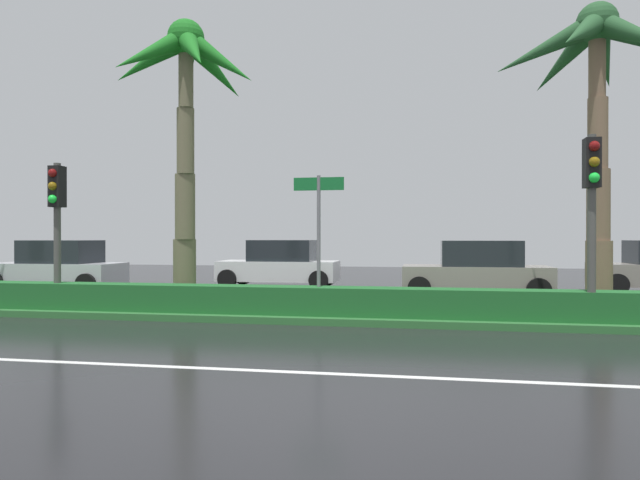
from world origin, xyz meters
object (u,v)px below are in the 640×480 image
object	(u,v)px
palm_tree_mid_left	(186,89)
street_name_sign	(319,225)
traffic_signal_median_left	(57,208)
car_in_traffic_leading	(58,267)
palm_tree_centre_left	(597,75)
car_in_traffic_third	(477,270)
car_in_traffic_second	(280,265)
traffic_signal_median_right	(592,193)

from	to	relation	value
palm_tree_mid_left	street_name_sign	xyz separation A→B (m)	(3.55, -1.15, -3.39)
street_name_sign	traffic_signal_median_left	bearing A→B (deg)	-178.93
car_in_traffic_leading	street_name_sign	bearing A→B (deg)	152.32
palm_tree_centre_left	car_in_traffic_third	world-z (taller)	palm_tree_centre_left
traffic_signal_median_left	palm_tree_centre_left	bearing A→B (deg)	7.94
palm_tree_centre_left	traffic_signal_median_left	world-z (taller)	palm_tree_centre_left
car_in_traffic_leading	car_in_traffic_third	world-z (taller)	same
palm_tree_mid_left	car_in_traffic_third	distance (m)	9.77
palm_tree_mid_left	traffic_signal_median_left	size ratio (longest dim) A/B	2.06
traffic_signal_median_left	car_in_traffic_third	world-z (taller)	traffic_signal_median_left
car_in_traffic_leading	car_in_traffic_second	distance (m)	7.52
traffic_signal_median_left	car_in_traffic_leading	world-z (taller)	traffic_signal_median_left
street_name_sign	car_in_traffic_second	world-z (taller)	street_name_sign
palm_tree_mid_left	car_in_traffic_leading	bearing A→B (deg)	147.51
car_in_traffic_third	car_in_traffic_second	bearing A→B (deg)	-20.29
palm_tree_mid_left	palm_tree_centre_left	xyz separation A→B (m)	(9.59, 0.44, -0.02)
traffic_signal_median_left	traffic_signal_median_right	bearing A→B (deg)	-1.04
palm_tree_centre_left	traffic_signal_median_left	bearing A→B (deg)	-172.06
palm_tree_centre_left	car_in_traffic_second	world-z (taller)	palm_tree_centre_left
palm_tree_mid_left	traffic_signal_median_left	bearing A→B (deg)	-154.47
palm_tree_centre_left	car_in_traffic_leading	size ratio (longest dim) A/B	1.61
traffic_signal_median_left	street_name_sign	bearing A→B (deg)	1.07
palm_tree_centre_left	traffic_signal_median_left	xyz separation A→B (m)	(-12.24, -1.71, -2.96)
car_in_traffic_leading	car_in_traffic_third	bearing A→B (deg)	-178.12
traffic_signal_median_right	car_in_traffic_second	xyz separation A→B (m)	(-8.37, 8.44, -1.84)
traffic_signal_median_right	palm_tree_centre_left	bearing A→B (deg)	72.28
traffic_signal_median_left	street_name_sign	xyz separation A→B (m)	(6.20, 0.12, -0.41)
palm_tree_mid_left	traffic_signal_median_right	xyz separation A→B (m)	(8.98, -1.48, -2.81)
palm_tree_mid_left	traffic_signal_median_right	bearing A→B (deg)	-9.35
palm_tree_mid_left	car_in_traffic_leading	distance (m)	8.81
car_in_traffic_second	traffic_signal_median_left	bearing A→B (deg)	68.38
car_in_traffic_second	palm_tree_centre_left	bearing A→B (deg)	144.04
palm_tree_centre_left	car_in_traffic_third	bearing A→B (deg)	119.12
traffic_signal_median_left	street_name_sign	distance (m)	6.21
car_in_traffic_third	car_in_traffic_leading	bearing A→B (deg)	1.88
traffic_signal_median_left	car_in_traffic_third	size ratio (longest dim) A/B	0.79
palm_tree_centre_left	car_in_traffic_third	xyz separation A→B (m)	(-2.24, 4.03, -4.63)
traffic_signal_median_right	car_in_traffic_third	xyz separation A→B (m)	(-1.63, 5.94, -1.84)
palm_tree_mid_left	street_name_sign	size ratio (longest dim) A/B	2.34
palm_tree_mid_left	palm_tree_centre_left	bearing A→B (deg)	2.63
palm_tree_mid_left	car_in_traffic_second	distance (m)	8.39
palm_tree_centre_left	car_in_traffic_third	size ratio (longest dim) A/B	1.61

